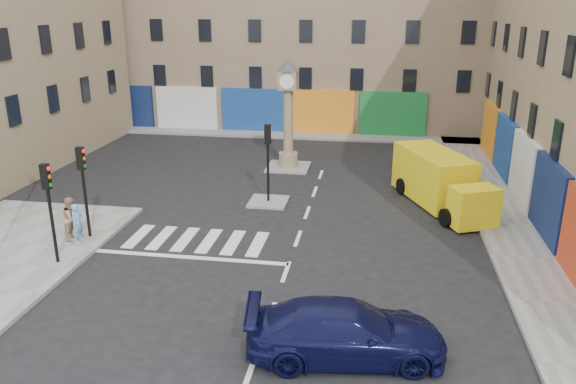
% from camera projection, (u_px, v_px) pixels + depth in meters
% --- Properties ---
extents(ground, '(120.00, 120.00, 0.00)m').
position_uv_depth(ground, '(281.00, 285.00, 19.06)').
color(ground, black).
rests_on(ground, ground).
extents(sidewalk_right, '(2.60, 30.00, 0.15)m').
position_uv_depth(sidewalk_right, '(494.00, 199.00, 27.07)').
color(sidewalk_right, gray).
rests_on(sidewalk_right, ground).
extents(sidewalk_far, '(32.00, 2.40, 0.15)m').
position_uv_depth(sidewalk_far, '(279.00, 134.00, 40.38)').
color(sidewalk_far, gray).
rests_on(sidewalk_far, ground).
extents(island_near, '(1.80, 1.80, 0.12)m').
position_uv_depth(island_near, '(268.00, 202.00, 26.81)').
color(island_near, gray).
rests_on(island_near, ground).
extents(island_far, '(2.40, 2.40, 0.12)m').
position_uv_depth(island_far, '(288.00, 167.00, 32.42)').
color(island_far, gray).
rests_on(island_far, ground).
extents(building_far, '(32.00, 10.00, 17.00)m').
position_uv_depth(building_far, '(291.00, 10.00, 43.08)').
color(building_far, '#846F58').
rests_on(building_far, ground).
extents(traffic_light_left_near, '(0.28, 0.22, 3.70)m').
position_uv_depth(traffic_light_left_near, '(49.00, 198.00, 19.64)').
color(traffic_light_left_near, black).
rests_on(traffic_light_left_near, sidewalk_left).
extents(traffic_light_left_far, '(0.28, 0.22, 3.70)m').
position_uv_depth(traffic_light_left_far, '(83.00, 178.00, 21.89)').
color(traffic_light_left_far, black).
rests_on(traffic_light_left_far, sidewalk_left).
extents(traffic_light_island, '(0.28, 0.22, 3.70)m').
position_uv_depth(traffic_light_island, '(268.00, 150.00, 26.00)').
color(traffic_light_island, black).
rests_on(traffic_light_island, island_near).
extents(clock_pillar, '(1.20, 1.20, 6.10)m').
position_uv_depth(clock_pillar, '(288.00, 107.00, 31.29)').
color(clock_pillar, '#977E62').
rests_on(clock_pillar, island_far).
extents(navy_sedan, '(5.60, 2.90, 1.55)m').
position_uv_depth(navy_sedan, '(346.00, 331.00, 15.00)').
color(navy_sedan, black).
rests_on(navy_sedan, ground).
extents(yellow_van, '(4.40, 6.88, 2.41)m').
position_uv_depth(yellow_van, '(440.00, 181.00, 26.21)').
color(yellow_van, yellow).
rests_on(yellow_van, ground).
extents(pedestrian_blue, '(0.44, 0.61, 1.57)m').
position_uv_depth(pedestrian_blue, '(78.00, 223.00, 21.87)').
color(pedestrian_blue, '#5F9FDA').
rests_on(pedestrian_blue, sidewalk_left).
extents(pedestrian_tan, '(0.70, 0.88, 1.74)m').
position_uv_depth(pedestrian_tan, '(72.00, 218.00, 22.16)').
color(pedestrian_tan, '#A48065').
rests_on(pedestrian_tan, sidewalk_left).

